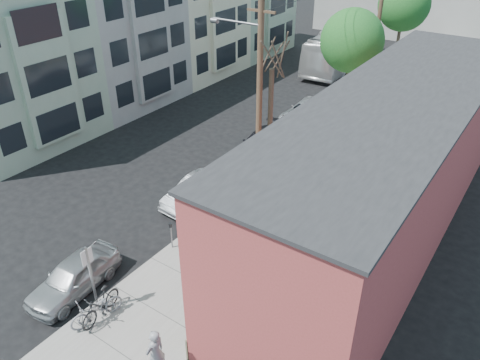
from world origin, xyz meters
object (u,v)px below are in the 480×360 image
Objects in this scene: parked_bike_b at (96,310)px; patio_chair_a at (249,272)px; parked_bike_a at (100,305)px; tree_leafy_far at (404,5)px; tree_bare at (270,129)px; car_1 at (197,191)px; bus at (343,46)px; car_2 at (262,144)px; patron_grey at (155,354)px; patron_green at (198,292)px; tree_leafy_mid at (352,41)px; car_3 at (306,113)px; car_0 at (74,276)px; parking_meter_near at (171,231)px; parking_meter_far at (291,141)px; utility_pole_near at (258,86)px; patio_chair_b at (219,302)px; cyclist at (216,229)px; sign_post at (91,273)px.

patio_chair_a is at bearing 69.34° from parked_bike_b.
tree_leafy_far is at bearing 81.34° from parked_bike_a.
tree_bare is at bearing 81.30° from parked_bike_a.
car_1 reaches higher than parked_bike_b.
bus is (-5.35, 2.25, -4.36)m from tree_leafy_far.
car_2 reaches higher than parked_bike_a.
patron_grey is 1.01× the size of patron_green.
car_2 is at bearing -106.44° from tree_leafy_mid.
parked_bike_b is 0.39× the size of car_3.
car_0 is 0.99× the size of car_1.
parking_meter_near is at bearing -99.21° from patron_green.
tree_bare is (0.55, -3.40, 2.19)m from parking_meter_far.
utility_pole_near reaches higher than patio_chair_a.
patio_chair_b is at bearing 16.51° from car_0.
patron_green reaches higher than parking_meter_near.
cyclist is (-2.33, 2.95, 0.37)m from patio_chair_b.
patio_chair_b is 0.22× the size of car_1.
sign_post is at bearing -88.61° from parking_meter_near.
cyclist is (0.90, -24.45, -5.10)m from tree_leafy_far.
parking_meter_far is 1.41× the size of patio_chair_a.
cyclist is at bearing -75.06° from car_2.
tree_leafy_far is 30.61m from parked_bike_b.
patio_chair_b is 0.18× the size of car_2.
utility_pole_near is 5.23× the size of parked_bike_a.
parking_meter_far is 4.08m from tree_bare.
car_1 is 11.56m from car_3.
bus is at bearing -160.92° from patron_grey.
tree_leafy_mid is at bearing 87.61° from utility_pole_near.
tree_leafy_mid is at bearing 78.89° from car_0.
tree_leafy_mid is 0.92× the size of tree_leafy_far.
cyclist reaches higher than car_1.
car_3 is at bearing 104.36° from tree_bare.
bus is (-8.60, 27.75, 1.11)m from patio_chair_a.
parked_bike_a is at bearing -71.58° from car_1.
sign_post is 0.57× the size of car_3.
patron_green is (-0.61, -2.29, 0.49)m from patio_chair_a.
car_2 is (-1.45, 9.40, -0.27)m from parking_meter_near.
patron_grey is (3.22, -11.70, -2.09)m from tree_bare.
sign_post is 1.51× the size of patron_green.
patio_chair_a is 6.60m from car_0.
utility_pole_near is at bearing -79.50° from car_3.
tree_leafy_far is 4.18× the size of patron_grey.
tree_leafy_far reaches higher than car_3.
parking_meter_near is 0.31× the size of car_1.
patio_chair_b is 4.12m from parked_bike_a.
car_2 is at bearing 89.62° from parked_bike_a.
sign_post is at bearing -85.30° from bus.
patron_green is at bearing 30.43° from parked_bike_a.
car_3 is (-2.10, 19.50, 0.03)m from parked_bike_b.
tree_bare is at bearing -90.00° from tree_leafy_far.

